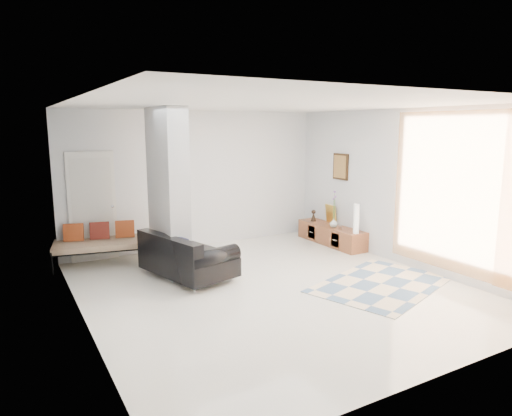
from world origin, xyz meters
TOP-DOWN VIEW (x-y plane):
  - floor at (0.00, 0.00)m, footprint 6.00×6.00m
  - ceiling at (0.00, 0.00)m, footprint 6.00×6.00m
  - wall_back at (0.00, 3.00)m, footprint 6.00×0.00m
  - wall_front at (0.00, -3.00)m, footprint 6.00×0.00m
  - wall_left at (-2.75, 0.00)m, footprint 0.00×6.00m
  - wall_right at (2.75, 0.00)m, footprint 0.00×6.00m
  - partition_column at (-1.10, 1.60)m, footprint 0.35×1.20m
  - hallway_door at (-2.10, 2.96)m, footprint 0.85×0.06m
  - curtain at (2.67, -1.15)m, footprint 0.00×2.55m
  - wall_art at (2.72, 1.70)m, footprint 0.04×0.45m
  - media_console at (2.52, 1.70)m, footprint 0.45×1.81m
  - loveseat at (-1.01, 1.13)m, footprint 1.32×1.80m
  - daybed at (-1.92, 2.59)m, footprint 2.06×1.18m
  - area_rug at (1.60, -0.71)m, footprint 2.65×2.18m
  - cylinder_lamp at (2.50, 0.92)m, footprint 0.11×0.11m
  - bronze_figurine at (2.47, 2.27)m, footprint 0.15×0.15m
  - vase at (2.47, 1.57)m, footprint 0.20×0.20m

SIDE VIEW (x-z plane):
  - floor at x=0.00m, z-range 0.00..0.00m
  - area_rug at x=1.60m, z-range 0.00..0.01m
  - media_console at x=2.52m, z-range -0.20..0.60m
  - loveseat at x=-1.01m, z-range -0.03..0.73m
  - daybed at x=-1.92m, z-range 0.03..0.79m
  - vase at x=2.47m, z-range 0.40..0.58m
  - bronze_figurine at x=2.47m, z-range 0.40..0.65m
  - cylinder_lamp at x=2.50m, z-range 0.40..0.98m
  - hallway_door at x=-2.10m, z-range 0.00..2.04m
  - partition_column at x=-1.10m, z-range 0.00..2.80m
  - wall_back at x=0.00m, z-range -1.60..4.40m
  - wall_front at x=0.00m, z-range -1.60..4.40m
  - wall_left at x=-2.75m, z-range -1.60..4.40m
  - wall_right at x=2.75m, z-range -1.60..4.40m
  - curtain at x=2.67m, z-range 0.17..2.72m
  - wall_art at x=2.72m, z-range 1.38..1.92m
  - ceiling at x=0.00m, z-range 2.80..2.80m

